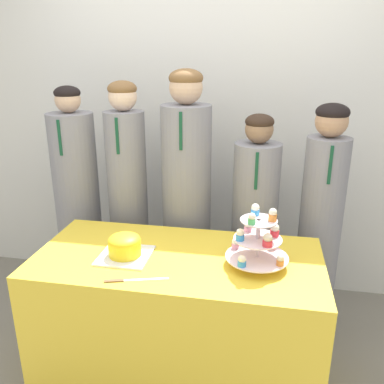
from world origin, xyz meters
name	(u,v)px	position (x,y,z in m)	size (l,w,h in m)	color
wall_back	(211,112)	(0.00, 1.50, 1.35)	(9.00, 0.06, 2.70)	silver
table	(178,320)	(0.00, 0.35, 0.39)	(1.46, 0.70, 0.78)	yellow
round_cake	(125,246)	(-0.26, 0.30, 0.84)	(0.25, 0.25, 0.12)	white
cake_knife	(126,280)	(-0.18, 0.08, 0.78)	(0.29, 0.10, 0.01)	silver
cupcake_stand	(258,240)	(0.40, 0.33, 0.92)	(0.31, 0.31, 0.30)	silver
student_0	(79,210)	(-0.83, 0.95, 0.74)	(0.30, 0.30, 1.57)	gray
student_1	(129,208)	(-0.47, 0.95, 0.78)	(0.26, 0.26, 1.60)	gray
student_2	(187,209)	(-0.07, 0.95, 0.80)	(0.31, 0.32, 1.68)	gray
student_3	(254,232)	(0.37, 0.95, 0.67)	(0.29, 0.29, 1.43)	gray
student_4	(320,229)	(0.77, 0.95, 0.73)	(0.26, 0.26, 1.50)	gray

